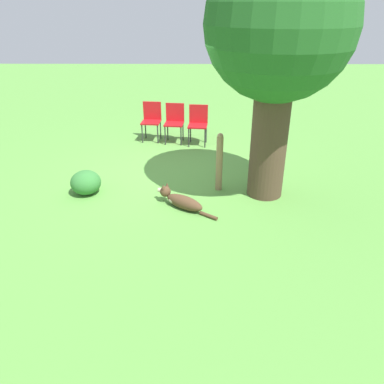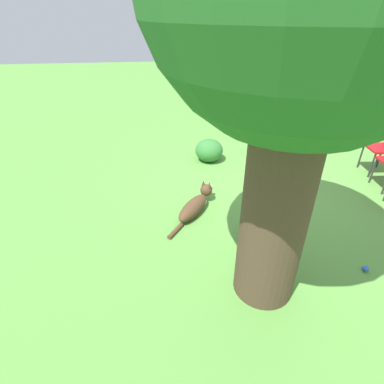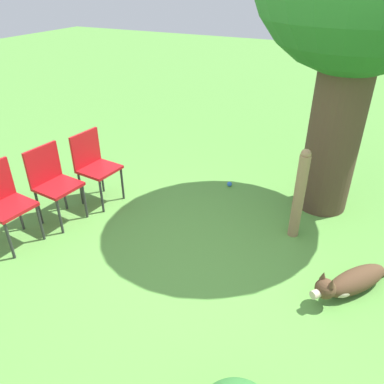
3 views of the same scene
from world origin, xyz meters
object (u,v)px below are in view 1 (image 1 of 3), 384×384
at_px(red_chair_0, 152,118).
at_px(tennis_ball, 251,165).
at_px(red_chair_2, 198,122).
at_px(red_chair_1, 174,120).
at_px(dog, 181,201).
at_px(oak_tree, 280,32).
at_px(fence_post, 219,162).

bearing_deg(red_chair_0, tennis_ball, 58.32).
bearing_deg(red_chair_2, red_chair_1, -98.44).
bearing_deg(tennis_ball, dog, -38.73).
bearing_deg(oak_tree, red_chair_2, -156.26).
xyz_separation_m(fence_post, red_chair_1, (-2.62, -0.92, 0.00)).
bearing_deg(dog, tennis_ball, -92.33).
relative_size(fence_post, tennis_ball, 15.59).
distance_m(oak_tree, red_chair_2, 3.58).
xyz_separation_m(fence_post, tennis_ball, (-1.06, 0.73, -0.50)).
relative_size(dog, fence_post, 0.95).
distance_m(oak_tree, red_chair_1, 3.90).
xyz_separation_m(oak_tree, fence_post, (-0.17, -0.80, -2.12)).
bearing_deg(fence_post, red_chair_2, -171.72).
height_order(oak_tree, fence_post, oak_tree).
relative_size(oak_tree, red_chair_2, 4.25).
bearing_deg(fence_post, oak_tree, 78.27).
bearing_deg(tennis_ball, red_chair_2, -142.40).
distance_m(red_chair_0, red_chair_1, 0.58).
height_order(fence_post, tennis_ball, fence_post).
bearing_deg(red_chair_0, oak_tree, 43.85).
height_order(red_chair_2, tennis_ball, red_chair_2).
height_order(oak_tree, red_chair_0, oak_tree).
bearing_deg(red_chair_1, tennis_ball, 52.53).
bearing_deg(fence_post, tennis_ball, 145.42).
bearing_deg(oak_tree, red_chair_0, -142.02).
bearing_deg(red_chair_0, red_chair_2, 81.56).
height_order(dog, tennis_ball, dog).
relative_size(red_chair_1, tennis_ball, 13.46).
xyz_separation_m(dog, tennis_ball, (-1.74, 1.39, -0.09)).
bearing_deg(red_chair_0, fence_post, 34.13).
relative_size(dog, red_chair_0, 1.10).
height_order(dog, fence_post, fence_post).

